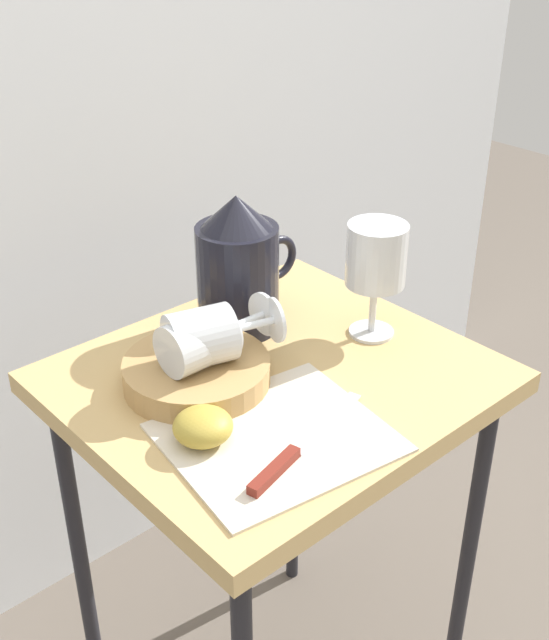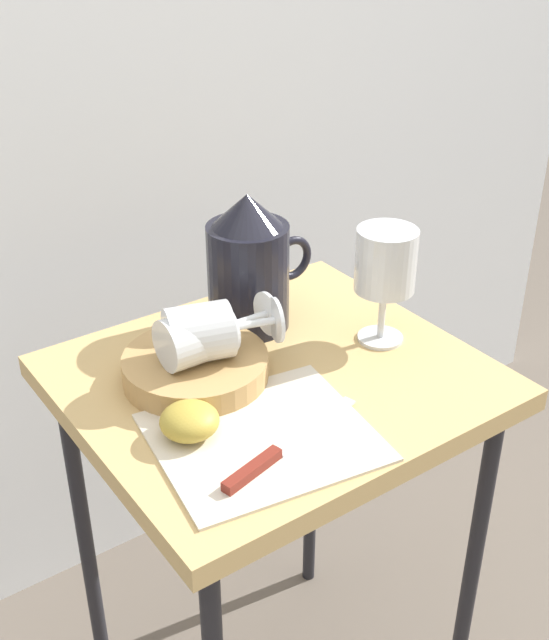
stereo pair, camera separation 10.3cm
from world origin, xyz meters
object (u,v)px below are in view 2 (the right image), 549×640
at_px(table, 274,418).
at_px(pitcher, 249,274).
at_px(wine_glass_tipped_far, 203,332).
at_px(apple_half_left, 190,421).
at_px(basket_tray, 196,368).
at_px(wine_glass_upright, 386,266).
at_px(wine_glass_tipped_near, 200,336).
at_px(knife, 274,455).

distance_m(table, pitcher, 0.20).
bearing_deg(table, pitcher, 70.21).
distance_m(table, wine_glass_tipped_far, 0.17).
height_order(wine_glass_tipped_far, apple_half_left, wine_glass_tipped_far).
bearing_deg(basket_tray, table, -27.08).
relative_size(wine_glass_upright, wine_glass_tipped_near, 1.08).
bearing_deg(wine_glass_tipped_far, table, -23.87).
distance_m(wine_glass_tipped_near, knife, 0.19).
bearing_deg(wine_glass_upright, table, 174.78).
relative_size(basket_tray, wine_glass_upright, 1.13).
xyz_separation_m(wine_glass_upright, apple_half_left, (-0.33, -0.04, -0.09)).
bearing_deg(wine_glass_tipped_near, wine_glass_upright, -11.50).
relative_size(pitcher, wine_glass_upright, 1.20).
bearing_deg(apple_half_left, pitcher, 41.54).
relative_size(table, wine_glass_tipped_near, 4.41).
xyz_separation_m(table, pitcher, (0.05, 0.13, 0.15)).
relative_size(pitcher, wine_glass_tipped_far, 1.27).
bearing_deg(wine_glass_tipped_far, pitcher, 34.59).
bearing_deg(wine_glass_tipped_far, basket_tray, 128.02).
xyz_separation_m(basket_tray, pitcher, (0.14, 0.08, 0.06)).
distance_m(wine_glass_upright, wine_glass_tipped_far, 0.26).
distance_m(pitcher, wine_glass_upright, 0.19).
xyz_separation_m(wine_glass_tipped_near, wine_glass_tipped_far, (0.00, 0.00, 0.00)).
bearing_deg(pitcher, basket_tray, -149.82).
bearing_deg(knife, wine_glass_tipped_far, 83.67).
bearing_deg(pitcher, wine_glass_upright, -48.61).
xyz_separation_m(basket_tray, wine_glass_tipped_near, (0.00, -0.01, 0.05)).
xyz_separation_m(basket_tray, wine_glass_upright, (0.26, -0.06, 0.10)).
xyz_separation_m(wine_glass_upright, knife, (-0.28, -0.13, -0.11)).
height_order(pitcher, wine_glass_upright, pitcher).
xyz_separation_m(pitcher, apple_half_left, (-0.20, -0.18, -0.06)).
bearing_deg(wine_glass_tipped_near, pitcher, 33.86).
height_order(table, wine_glass_tipped_far, wine_glass_tipped_far).
xyz_separation_m(table, wine_glass_upright, (0.17, -0.02, 0.19)).
bearing_deg(wine_glass_tipped_far, wine_glass_tipped_near, -177.42).
bearing_deg(wine_glass_tipped_near, apple_half_left, -127.76).
xyz_separation_m(basket_tray, wine_glass_tipped_far, (0.01, -0.01, 0.05)).
height_order(table, apple_half_left, apple_half_left).
bearing_deg(wine_glass_tipped_far, apple_half_left, -129.19).
bearing_deg(pitcher, wine_glass_tipped_far, -145.41).
relative_size(basket_tray, apple_half_left, 2.70).
xyz_separation_m(wine_glass_upright, wine_glass_tipped_far, (-0.26, 0.05, -0.04)).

